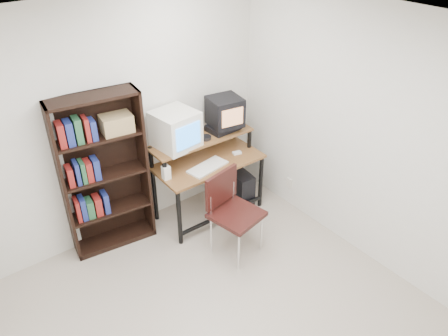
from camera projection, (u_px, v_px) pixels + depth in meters
ceiling at (212, 51)px, 2.37m from camera, size 4.00×4.00×0.01m
back_wall at (96, 131)px, 4.40m from camera, size 4.00×0.01×2.60m
right_wall at (385, 148)px, 4.09m from camera, size 0.01×4.00×2.60m
computer_desk at (207, 163)px, 5.03m from camera, size 1.25×0.64×0.98m
crt_monitor at (175, 129)px, 4.70m from camera, size 0.47×0.48×0.41m
vcr at (223, 128)px, 5.10m from camera, size 0.37×0.28×0.08m
crt_tv at (225, 112)px, 4.98m from camera, size 0.41×0.40×0.33m
cd_spindle at (206, 138)px, 4.91m from camera, size 0.12×0.12×0.05m
keyboard at (208, 168)px, 4.86m from camera, size 0.50×0.29×0.03m
mousepad at (237, 155)px, 5.13m from camera, size 0.22×0.18×0.01m
mouse at (237, 153)px, 5.13m from camera, size 0.11×0.08×0.03m
desk_speaker at (166, 173)px, 4.64m from camera, size 0.08×0.08×0.17m
pc_tower at (239, 186)px, 5.49m from camera, size 0.25×0.47×0.42m
school_chair at (231, 206)px, 4.53m from camera, size 0.55×0.55×0.94m
bookshelf at (103, 172)px, 4.49m from camera, size 0.91×0.40×1.75m
wall_outlet at (289, 183)px, 5.39m from camera, size 0.02×0.08×0.12m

